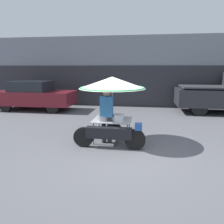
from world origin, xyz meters
TOP-DOWN VIEW (x-y plane):
  - ground_plane at (0.00, 0.00)m, footprint 36.00×36.00m
  - shopfront_building at (0.00, 8.46)m, footprint 28.00×2.06m
  - vendor_motorcycle_cart at (-0.48, 1.04)m, footprint 2.09×2.03m
  - vendor_person at (-0.62, 0.90)m, footprint 0.38×0.22m
  - parked_car at (-5.46, 5.57)m, footprint 4.21×1.80m

SIDE VIEW (x-z plane):
  - ground_plane at x=0.00m, z-range 0.00..0.00m
  - parked_car at x=-5.46m, z-range 0.02..1.59m
  - vendor_person at x=-0.62m, z-range 0.11..1.78m
  - vendor_motorcycle_cart at x=-0.48m, z-range 0.60..2.62m
  - shopfront_building at x=0.00m, z-range -0.01..4.08m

